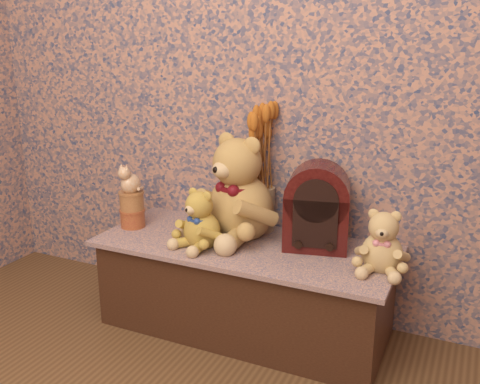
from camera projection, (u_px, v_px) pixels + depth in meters
The scene contains 10 objects.
display_shelf at pixel (245, 286), 2.31m from camera, with size 1.26×0.53×0.40m, color navy.
teddy_large at pixel (241, 182), 2.28m from camera, with size 0.38×0.45×0.48m, color #AA8142, non-canonical shape.
teddy_medium at pixel (202, 216), 2.19m from camera, with size 0.21×0.25×0.26m, color #B68633, non-canonical shape.
teddy_small at pixel (383, 238), 1.97m from camera, with size 0.20×0.24×0.25m, color tan, non-canonical shape.
cathedral_radio at pixel (317, 206), 2.17m from camera, with size 0.26×0.19×0.36m, color #340909, non-canonical shape.
ceramic_vase at pixel (261, 209), 2.39m from camera, with size 0.12×0.12×0.20m, color tan.
dried_stalks at pixel (262, 144), 2.31m from camera, with size 0.21×0.21×0.39m, color #BC611E, non-canonical shape.
biscuit_tin_lower at pixel (133, 218), 2.44m from camera, with size 0.11×0.11×0.08m, color #C07638.
biscuit_tin_upper at pixel (132, 201), 2.42m from camera, with size 0.11×0.11×0.08m, color tan.
cat_figurine at pixel (130, 178), 2.39m from camera, with size 0.10×0.11×0.14m, color silver, non-canonical shape.
Camera 1 is at (0.86, -0.67, 1.24)m, focal length 39.95 mm.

